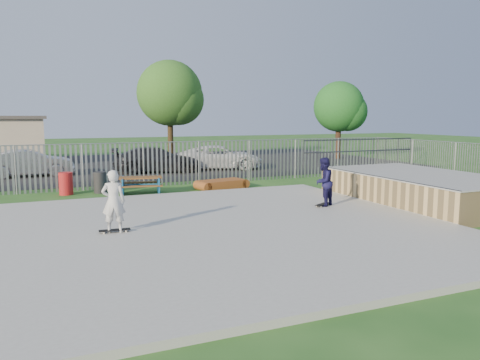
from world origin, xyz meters
name	(u,v)px	position (x,y,z in m)	size (l,w,h in m)	color
ground	(175,235)	(0.00, 0.00, 0.00)	(120.00, 120.00, 0.00)	#1F4F1B
concrete_slab	(175,233)	(0.00, 0.00, 0.07)	(15.00, 12.00, 0.15)	#A2A29D
quarter_pipe	(420,188)	(9.50, 1.04, 0.56)	(5.50, 7.05, 2.19)	tan
fence	(168,176)	(1.00, 4.59, 1.00)	(26.04, 16.02, 2.00)	gray
picnic_table	(141,185)	(0.47, 7.03, 0.37)	(1.92, 1.68, 0.72)	brown
funbox	(222,184)	(4.03, 7.12, 0.20)	(2.11, 1.35, 0.39)	brown
trash_bin_red	(66,184)	(-2.35, 8.12, 0.46)	(0.55, 0.55, 0.91)	#B11B1D
trash_bin_grey	(100,182)	(-1.01, 8.04, 0.44)	(0.53, 0.53, 0.88)	black
parking_lot	(97,166)	(0.00, 19.00, 0.01)	(40.00, 18.00, 0.02)	black
car_silver	(30,163)	(-3.79, 14.91, 0.73)	(1.51, 4.32, 1.42)	#ACADB1
car_dark	(157,160)	(2.77, 14.12, 0.73)	(1.99, 4.89, 1.42)	black
car_white	(220,157)	(6.64, 14.32, 0.72)	(2.33, 5.06, 1.41)	white
tree_mid	(170,93)	(5.30, 20.75, 4.76)	(4.59, 4.59, 7.07)	#3D2D18
tree_right	(339,107)	(17.29, 17.51, 3.86)	(3.72, 3.72, 5.74)	#402719
skateboard_a	(323,205)	(5.51, 1.33, 0.19)	(0.79, 0.57, 0.08)	black
skateboard_b	(115,231)	(-1.53, 0.36, 0.19)	(0.81, 0.24, 0.08)	black
skater_navy	(323,182)	(5.51, 1.33, 0.97)	(0.80, 0.62, 1.65)	#171440
skater_white	(114,201)	(-1.53, 0.36, 0.97)	(0.60, 0.39, 1.65)	silver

